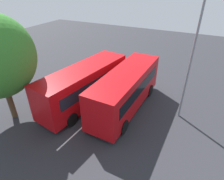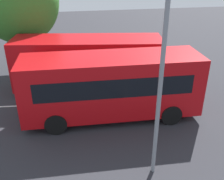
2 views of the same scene
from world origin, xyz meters
TOP-DOWN VIEW (x-y plane):
  - ground_plane at (0.00, 0.00)m, footprint 61.68×61.68m
  - bus_far_left at (0.67, -1.66)m, footprint 9.29×2.93m
  - bus_center_left at (-0.21, 1.86)m, footprint 9.48×3.90m
  - pedestrian at (6.88, 1.61)m, footprint 0.45×0.45m
  - street_lamp at (1.49, -5.82)m, footprint 0.87×2.81m
  - depot_tree at (-4.56, 6.00)m, footprint 5.62×5.06m
  - lane_stripe_outer_left at (0.00, 0.00)m, footprint 11.74×1.14m

SIDE VIEW (x-z plane):
  - ground_plane at x=0.00m, z-range 0.00..0.00m
  - lane_stripe_outer_left at x=0.00m, z-range 0.00..0.01m
  - pedestrian at x=6.88m, z-range 0.17..1.98m
  - bus_far_left at x=0.67m, z-range 0.18..3.62m
  - bus_center_left at x=-0.21m, z-range 0.18..3.62m
  - depot_tree at x=-4.56m, z-range 1.09..9.20m
  - street_lamp at x=1.49m, z-range 0.66..9.63m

